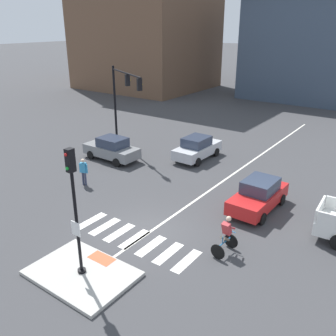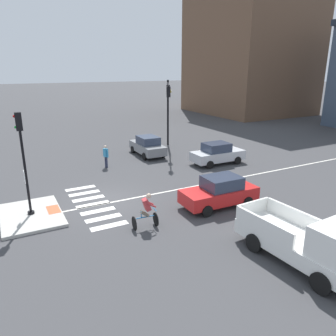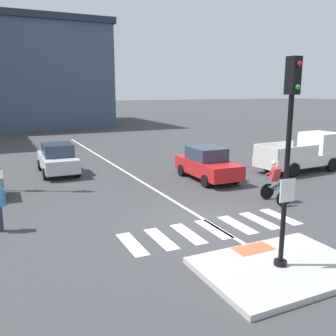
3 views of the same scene
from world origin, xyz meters
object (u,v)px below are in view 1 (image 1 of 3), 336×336
at_px(signal_pole, 74,202).
at_px(pedestrian_at_curb_left, 84,170).
at_px(traffic_light_mast, 122,93).
at_px(car_red_eastbound_mid, 258,195).
at_px(cyclist, 226,235).
at_px(car_silver_westbound_far, 197,148).
at_px(car_grey_cross_left, 112,149).

bearing_deg(signal_pole, pedestrian_at_curb_left, 136.95).
bearing_deg(traffic_light_mast, car_red_eastbound_mid, -15.81).
height_order(signal_pole, traffic_light_mast, traffic_light_mast).
bearing_deg(cyclist, car_silver_westbound_far, 127.52).
xyz_separation_m(signal_pole, cyclist, (3.79, 4.59, -2.29)).
height_order(signal_pole, car_grey_cross_left, signal_pole).
height_order(car_silver_westbound_far, car_red_eastbound_mid, same).
relative_size(signal_pole, car_grey_cross_left, 1.22).
xyz_separation_m(traffic_light_mast, pedestrian_at_curb_left, (2.81, -6.69, -3.26)).
distance_m(car_silver_westbound_far, car_red_eastbound_mid, 8.05).
bearing_deg(pedestrian_at_curb_left, traffic_light_mast, 112.79).
xyz_separation_m(car_silver_westbound_far, cyclist, (7.01, -9.12, 0.06)).
height_order(car_silver_westbound_far, car_grey_cross_left, same).
bearing_deg(car_silver_westbound_far, pedestrian_at_curb_left, -111.53).
relative_size(traffic_light_mast, cyclist, 3.59).
bearing_deg(traffic_light_mast, car_silver_westbound_far, 10.89).
bearing_deg(cyclist, pedestrian_at_curb_left, 172.65).
bearing_deg(cyclist, signal_pole, -129.52).
xyz_separation_m(car_silver_westbound_far, car_red_eastbound_mid, (6.57, -4.66, 0.00)).
bearing_deg(pedestrian_at_curb_left, car_red_eastbound_mid, 18.12).
relative_size(signal_pole, car_silver_westbound_far, 1.22).
bearing_deg(car_grey_cross_left, car_red_eastbound_mid, -5.02).
height_order(signal_pole, car_silver_westbound_far, signal_pole).
distance_m(traffic_light_mast, pedestrian_at_curb_left, 7.95).
bearing_deg(traffic_light_mast, cyclist, -31.77).
bearing_deg(signal_pole, car_red_eastbound_mid, 69.72).
bearing_deg(car_silver_westbound_far, cyclist, -52.48).
xyz_separation_m(traffic_light_mast, car_silver_westbound_far, (5.89, 1.13, -3.43)).
bearing_deg(car_grey_cross_left, signal_pole, -51.42).
distance_m(car_red_eastbound_mid, pedestrian_at_curb_left, 10.16).
bearing_deg(cyclist, traffic_light_mast, 148.23).
xyz_separation_m(signal_pole, car_silver_westbound_far, (-3.22, 13.71, -2.35)).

